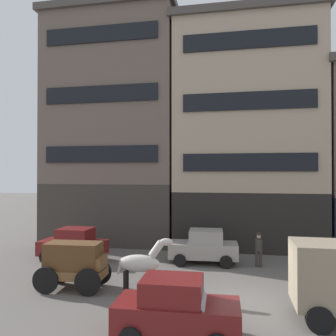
{
  "coord_description": "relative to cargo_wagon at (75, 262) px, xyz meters",
  "views": [
    {
      "loc": [
        -0.51,
        -13.53,
        4.98
      ],
      "look_at": [
        -3.56,
        2.23,
        5.18
      ],
      "focal_mm": 36.4,
      "sensor_mm": 36.0,
      "label": 1
    }
  ],
  "objects": [
    {
      "name": "ground_plane",
      "position": [
        7.17,
        0.04,
        -1.15
      ],
      "size": [
        120.0,
        120.0,
        0.0
      ],
      "primitive_type": "plane",
      "color": "#605B56"
    },
    {
      "name": "building_far_left",
      "position": [
        -2.0,
        11.16,
        7.22
      ],
      "size": [
        9.76,
        7.34,
        16.65
      ],
      "color": "#38332D",
      "rests_on": "ground_plane"
    },
    {
      "name": "building_center_left",
      "position": [
        7.52,
        11.16,
        6.61
      ],
      "size": [
        9.98,
        7.34,
        15.44
      ],
      "color": "black",
      "rests_on": "ground_plane"
    },
    {
      "name": "cargo_wagon",
      "position": [
        0.0,
        0.0,
        0.0
      ],
      "size": [
        2.98,
        1.67,
        1.98
      ],
      "color": "brown",
      "rests_on": "ground_plane"
    },
    {
      "name": "draft_horse",
      "position": [
        2.95,
        0.0,
        0.12
      ],
      "size": [
        2.35,
        0.7,
        2.3
      ],
      "color": "beige",
      "rests_on": "ground_plane"
    },
    {
      "name": "sedan_dark",
      "position": [
        5.05,
        5.16,
        -0.23
      ],
      "size": [
        3.79,
        2.04,
        1.83
      ],
      "color": "gray",
      "rests_on": "ground_plane"
    },
    {
      "name": "sedan_light",
      "position": [
        -2.2,
        4.32,
        -0.23
      ],
      "size": [
        3.73,
        1.92,
        1.83
      ],
      "color": "maroon",
      "rests_on": "ground_plane"
    },
    {
      "name": "sedan_parked_curb",
      "position": [
        4.96,
        -3.46,
        -0.23
      ],
      "size": [
        3.75,
        1.95,
        1.83
      ],
      "color": "maroon",
      "rests_on": "ground_plane"
    },
    {
      "name": "pedestrian_officer",
      "position": [
        7.94,
        4.99,
        -0.17
      ],
      "size": [
        0.5,
        0.5,
        1.79
      ],
      "color": "#38332D",
      "rests_on": "ground_plane"
    }
  ]
}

